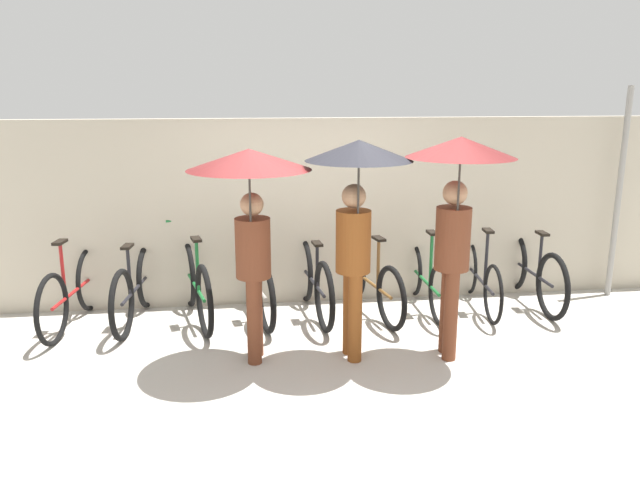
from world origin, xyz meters
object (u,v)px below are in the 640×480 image
parked_bicycle_1 (135,288)px  parked_bicycle_2 (196,285)px  pedestrian_leading (250,193)px  pedestrian_center (357,194)px  parked_bicycle_8 (531,271)px  parked_bicycle_0 (72,291)px  parked_bicycle_5 (371,281)px  parked_bicycle_7 (480,277)px  parked_bicycle_3 (255,283)px  pedestrian_trailing (457,190)px  parked_bicycle_6 (425,279)px  parked_bicycle_4 (314,281)px

parked_bicycle_1 → parked_bicycle_2: bearing=-86.0°
pedestrian_leading → pedestrian_center: pedestrian_center is taller
pedestrian_leading → pedestrian_center: bearing=-176.6°
parked_bicycle_8 → pedestrian_center: pedestrian_center is taller
pedestrian_center → parked_bicycle_1: bearing=-36.2°
parked_bicycle_0 → parked_bicycle_2: bearing=-82.0°
parked_bicycle_2 → parked_bicycle_5: 1.94m
parked_bicycle_7 → pedestrian_center: 2.45m
parked_bicycle_3 → pedestrian_trailing: bearing=-139.1°
parked_bicycle_7 → parked_bicycle_8: size_ratio=0.93×
pedestrian_center → parked_bicycle_2: bearing=-45.1°
parked_bicycle_6 → parked_bicycle_8: bearing=-88.9°
parked_bicycle_6 → parked_bicycle_8: size_ratio=0.91×
parked_bicycle_3 → parked_bicycle_7: bearing=-101.8°
pedestrian_leading → parked_bicycle_2: bearing=-56.7°
parked_bicycle_2 → parked_bicycle_5: (1.93, -0.01, -0.03)m
parked_bicycle_0 → parked_bicycle_7: size_ratio=1.02×
parked_bicycle_2 → parked_bicycle_6: (2.58, 0.05, -0.04)m
parked_bicycle_1 → parked_bicycle_5: size_ratio=0.97×
parked_bicycle_1 → parked_bicycle_4: parked_bicycle_4 is taller
parked_bicycle_2 → parked_bicycle_6: 2.58m
pedestrian_center → pedestrian_trailing: bearing=169.2°
parked_bicycle_3 → parked_bicycle_4: parked_bicycle_4 is taller
parked_bicycle_4 → pedestrian_center: bearing=-175.5°
parked_bicycle_3 → parked_bicycle_1: bearing=80.8°
pedestrian_leading → parked_bicycle_1: bearing=-38.0°
parked_bicycle_7 → pedestrian_trailing: size_ratio=0.81×
parked_bicycle_5 → parked_bicycle_7: bearing=-99.7°
parked_bicycle_3 → parked_bicycle_8: (3.23, 0.01, 0.02)m
parked_bicycle_2 → pedestrian_trailing: (2.41, -1.33, 1.22)m
parked_bicycle_2 → parked_bicycle_0: bearing=76.7°
parked_bicycle_7 → pedestrian_center: (-1.70, -1.28, 1.23)m
parked_bicycle_5 → parked_bicycle_8: 1.94m
parked_bicycle_3 → pedestrian_center: 2.00m
parked_bicycle_0 → parked_bicycle_2: size_ratio=0.99×
pedestrian_trailing → parked_bicycle_6: bearing=-89.5°
parked_bicycle_5 → pedestrian_center: bearing=150.8°
parked_bicycle_5 → pedestrian_trailing: (0.48, -1.32, 1.24)m
parked_bicycle_2 → parked_bicycle_8: size_ratio=0.95×
parked_bicycle_8 → pedestrian_trailing: (-1.46, -1.41, 1.22)m
parked_bicycle_1 → pedestrian_leading: size_ratio=0.86×
pedestrian_leading → parked_bicycle_8: bearing=-151.9°
parked_bicycle_7 → pedestrian_leading: 3.15m
parked_bicycle_2 → parked_bicycle_7: parked_bicycle_2 is taller
parked_bicycle_1 → pedestrian_center: size_ratio=0.83×
pedestrian_leading → pedestrian_trailing: pedestrian_trailing is taller
parked_bicycle_0 → parked_bicycle_3: (1.93, 0.07, -0.01)m
parked_bicycle_5 → pedestrian_trailing: pedestrian_trailing is taller
parked_bicycle_2 → pedestrian_trailing: pedestrian_trailing is taller
pedestrian_center → pedestrian_trailing: size_ratio=0.99×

